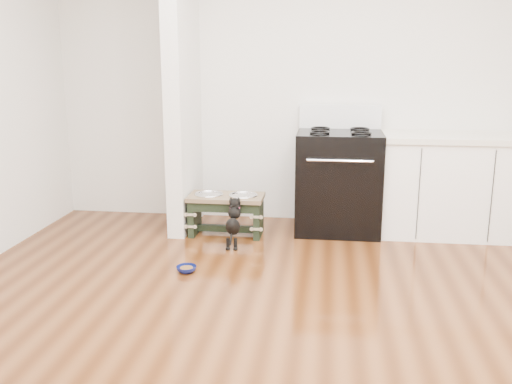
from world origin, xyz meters
name	(u,v)px	position (x,y,z in m)	size (l,w,h in m)	color
ground	(296,339)	(0.00, 0.00, 0.00)	(5.00, 5.00, 0.00)	#44200C
room_shell	(301,49)	(0.00, 0.00, 1.62)	(5.00, 5.00, 5.00)	silver
partition_wall	(183,83)	(-1.18, 2.10, 1.35)	(0.15, 0.80, 2.70)	silver
oven_range	(338,180)	(0.25, 2.16, 0.48)	(0.76, 0.69, 1.14)	black
cabinet_run	(448,185)	(1.23, 2.18, 0.45)	(1.24, 0.64, 0.91)	white
dog_feeder	(226,207)	(-0.75, 1.88, 0.26)	(0.67, 0.36, 0.38)	black
puppy	(234,221)	(-0.63, 1.57, 0.22)	(0.12, 0.35, 0.41)	black
floor_bowl	(186,269)	(-0.88, 0.93, 0.02)	(0.19, 0.19, 0.05)	#0B1350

